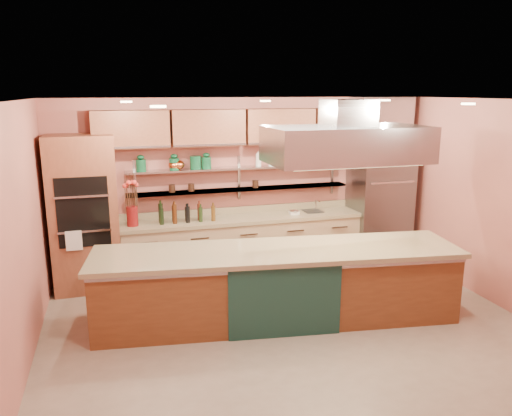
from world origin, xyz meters
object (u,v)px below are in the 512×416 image
object	(u,v)px
refrigerator	(379,201)
green_canister	(195,162)
flower_vase	(132,216)
kitchen_scale	(294,212)
copper_kettle	(178,165)
island	(277,285)

from	to	relation	value
refrigerator	green_canister	distance (m)	3.22
flower_vase	kitchen_scale	world-z (taller)	flower_vase
kitchen_scale	green_canister	bearing A→B (deg)	169.68
copper_kettle	flower_vase	bearing A→B (deg)	-163.43
flower_vase	copper_kettle	distance (m)	1.05
island	refrigerator	bearing A→B (deg)	43.09
refrigerator	flower_vase	size ratio (longest dim) A/B	7.05
island	copper_kettle	distance (m)	2.55
copper_kettle	green_canister	world-z (taller)	green_canister
refrigerator	green_canister	size ratio (longest dim) A/B	10.45
flower_vase	copper_kettle	bearing A→B (deg)	16.57
green_canister	refrigerator	bearing A→B (deg)	-4.21
green_canister	copper_kettle	bearing A→B (deg)	180.00
green_canister	kitchen_scale	bearing A→B (deg)	-8.00
refrigerator	island	world-z (taller)	refrigerator
refrigerator	copper_kettle	distance (m)	3.48
copper_kettle	green_canister	xyz separation A→B (m)	(0.27, 0.00, 0.03)
island	flower_vase	size ratio (longest dim) A/B	15.26
flower_vase	island	bearing A→B (deg)	-45.75
kitchen_scale	island	bearing A→B (deg)	-118.90
island	flower_vase	bearing A→B (deg)	141.79
island	green_canister	size ratio (longest dim) A/B	22.62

